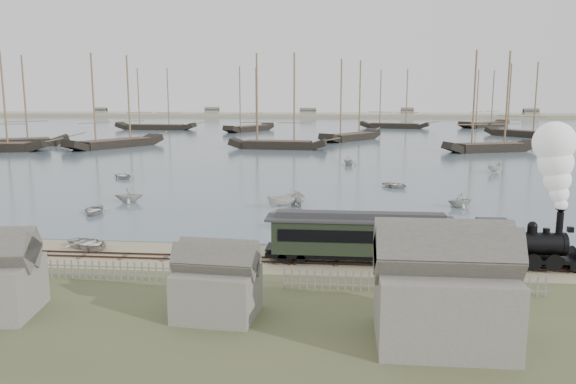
{
  "coord_description": "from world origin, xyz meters",
  "views": [
    {
      "loc": [
        8.34,
        -39.03,
        11.3
      ],
      "look_at": [
        3.91,
        5.77,
        3.5
      ],
      "focal_mm": 35.0,
      "sensor_mm": 36.0,
      "label": 1
    }
  ],
  "objects": [
    {
      "name": "rowboat_7",
      "position": [
        9.22,
        51.75,
        0.83
      ],
      "size": [
        3.81,
        3.66,
        1.54
      ],
      "primitive_type": "imported",
      "rotation": [
        0.0,
        0.0,
        0.53
      ],
      "color": "#BAB7B1",
      "rests_on": "harbor_water"
    },
    {
      "name": "picket_fence_east",
      "position": [
        12.5,
        -7.5,
        0.0
      ],
      "size": [
        15.0,
        0.1,
        1.2
      ],
      "primitive_type": null,
      "color": "slate",
      "rests_on": "ground"
    },
    {
      "name": "rowboat_3",
      "position": [
        14.75,
        30.0,
        0.42
      ],
      "size": [
        4.12,
        4.21,
        0.71
      ],
      "primitive_type": "imported",
      "rotation": [
        0.0,
        0.0,
        0.85
      ],
      "color": "#BAB7B1",
      "rests_on": "harbor_water"
    },
    {
      "name": "rowboat_2",
      "position": [
        3.69,
        17.8,
        0.7
      ],
      "size": [
        3.53,
        2.27,
        1.28
      ],
      "primitive_type": "imported",
      "rotation": [
        0.0,
        0.0,
        3.48
      ],
      "color": "#BAB7B1",
      "rests_on": "harbor_water"
    },
    {
      "name": "shed_mid",
      "position": [
        2.0,
        -12.0,
        0.0
      ],
      "size": [
        4.0,
        3.5,
        3.6
      ],
      "primitive_type": null,
      "color": "slate",
      "rests_on": "ground"
    },
    {
      "name": "ground",
      "position": [
        0.0,
        0.0,
        0.0
      ],
      "size": [
        600.0,
        600.0,
        0.0
      ],
      "primitive_type": "plane",
      "color": "tan",
      "rests_on": "ground"
    },
    {
      "name": "schooner_3",
      "position": [
        10.17,
        102.73,
        10.06
      ],
      "size": [
        16.49,
        21.3,
        20.0
      ],
      "primitive_type": null,
      "rotation": [
        0.0,
        0.0,
        0.99
      ],
      "color": "black",
      "rests_on": "harbor_water"
    },
    {
      "name": "picket_fence_west",
      "position": [
        -6.5,
        -7.0,
        0.0
      ],
      "size": [
        19.0,
        0.1,
        1.2
      ],
      "primitive_type": null,
      "color": "slate",
      "rests_on": "ground"
    },
    {
      "name": "rowboat_4",
      "position": [
        20.2,
        18.28,
        0.8
      ],
      "size": [
        3.32,
        3.52,
        1.48
      ],
      "primitive_type": "imported",
      "rotation": [
        0.0,
        0.0,
        5.11
      ],
      "color": "#BAB7B1",
      "rests_on": "harbor_water"
    },
    {
      "name": "far_spit",
      "position": [
        0.0,
        250.0,
        0.0
      ],
      "size": [
        500.0,
        20.0,
        1.8
      ],
      "primitive_type": "cube",
      "color": "tan",
      "rests_on": "ground"
    },
    {
      "name": "schooner_1",
      "position": [
        -41.03,
        78.62,
        10.06
      ],
      "size": [
        16.32,
        23.38,
        20.0
      ],
      "primitive_type": null,
      "rotation": [
        0.0,
        0.0,
        1.06
      ],
      "color": "black",
      "rests_on": "harbor_water"
    },
    {
      "name": "shed_right",
      "position": [
        13.0,
        -14.0,
        0.0
      ],
      "size": [
        6.0,
        5.0,
        5.1
      ],
      "primitive_type": null,
      "color": "slate",
      "rests_on": "ground"
    },
    {
      "name": "rowboat_5",
      "position": [
        30.45,
        44.94,
        0.76
      ],
      "size": [
        3.74,
        3.25,
        1.41
      ],
      "primitive_type": "imported",
      "rotation": [
        0.0,
        0.0,
        2.51
      ],
      "color": "#BAB7B1",
      "rests_on": "harbor_water"
    },
    {
      "name": "schooner_6",
      "position": [
        -53.03,
        140.59,
        10.06
      ],
      "size": [
        26.73,
        7.77,
        20.0
      ],
      "primitive_type": null,
      "rotation": [
        0.0,
        0.0,
        -0.06
      ],
      "color": "black",
      "rests_on": "harbor_water"
    },
    {
      "name": "passenger_coach",
      "position": [
        9.51,
        -2.0,
        1.95
      ],
      "size": [
        12.6,
        2.43,
        3.06
      ],
      "color": "black",
      "rests_on": "ground"
    },
    {
      "name": "rail_track",
      "position": [
        0.0,
        -2.0,
        0.04
      ],
      "size": [
        120.0,
        1.8,
        0.16
      ],
      "color": "#34231C",
      "rests_on": "ground"
    },
    {
      "name": "beached_dinghy",
      "position": [
        -10.43,
        -0.17,
        0.39
      ],
      "size": [
        4.03,
        4.53,
        0.77
      ],
      "primitive_type": "imported",
      "rotation": [
        0.0,
        0.0,
        1.12
      ],
      "color": "#BAB7B1",
      "rests_on": "ground"
    },
    {
      "name": "rowboat_8",
      "position": [
        2.29,
        16.19,
        0.75
      ],
      "size": [
        3.34,
        3.61,
        1.38
      ],
      "primitive_type": "imported",
      "rotation": [
        0.0,
        0.0,
        5.41
      ],
      "color": "#BAB7B1",
      "rests_on": "harbor_water"
    },
    {
      "name": "rowboat_6",
      "position": [
        -21.83,
        34.44,
        0.43
      ],
      "size": [
        4.27,
        4.32,
        0.73
      ],
      "primitive_type": "imported",
      "rotation": [
        0.0,
        0.0,
        3.96
      ],
      "color": "#BAB7B1",
      "rests_on": "harbor_water"
    },
    {
      "name": "schooner_10",
      "position": [
        -65.5,
        77.21,
        10.06
      ],
      "size": [
        25.55,
        18.75,
        20.0
      ],
      "primitive_type": null,
      "rotation": [
        0.0,
        0.0,
        0.54
      ],
      "color": "black",
      "rests_on": "harbor_water"
    },
    {
      "name": "rowboat_1",
      "position": [
        -14.23,
        17.53,
        0.83
      ],
      "size": [
        2.99,
        3.31,
        1.53
      ],
      "primitive_type": "imported",
      "rotation": [
        0.0,
        0.0,
        1.75
      ],
      "color": "#BAB7B1",
      "rests_on": "harbor_water"
    },
    {
      "name": "schooner_9",
      "position": [
        57.79,
        165.88,
        10.06
      ],
      "size": [
        21.96,
        21.91,
        20.0
      ],
      "primitive_type": null,
      "rotation": [
        0.0,
        0.0,
        0.78
      ],
      "color": "black",
      "rests_on": "harbor_water"
    },
    {
      "name": "schooner_7",
      "position": [
        -21.11,
        135.45,
        10.06
      ],
      "size": [
        14.28,
        21.17,
        20.0
      ],
      "primitive_type": null,
      "rotation": [
        0.0,
        0.0,
        1.09
      ],
      "color": "black",
      "rests_on": "harbor_water"
    },
    {
      "name": "schooner_4",
      "position": [
        37.51,
        76.56,
        10.06
      ],
      "size": [
        19.9,
        11.34,
        20.0
      ],
      "primitive_type": null,
      "rotation": [
        0.0,
        0.0,
        0.37
      ],
      "color": "black",
      "rests_on": "harbor_water"
    },
    {
      "name": "schooner_8",
      "position": [
        25.43,
        156.14,
        10.06
      ],
      "size": [
        23.78,
        10.8,
        20.0
      ],
      "primitive_type": null,
      "rotation": [
        0.0,
        0.0,
        -0.24
      ],
      "color": "black",
      "rests_on": "harbor_water"
    },
    {
      "name": "schooner_2",
      "position": [
        -5.51,
        78.44,
        10.06
      ],
      "size": [
        20.85,
        6.19,
        20.0
      ],
      "primitive_type": null,
      "rotation": [
        0.0,
        0.0,
        -0.07
      ],
      "color": "black",
      "rests_on": "harbor_water"
    },
    {
      "name": "harbor_water",
      "position": [
        0.0,
        170.0,
        0.03
      ],
      "size": [
        600.0,
        336.0,
        0.06
      ],
      "primitive_type": "cube",
      "color": "#465964",
      "rests_on": "ground"
    },
    {
      "name": "rowboat_0",
      "position": [
        -15.41,
        11.57,
        0.42
      ],
      "size": [
        3.99,
        3.25,
        0.73
      ],
      "primitive_type": "imported",
      "rotation": [
        0.0,
        0.0,
        0.24
      ],
      "color": "#BAB7B1",
      "rests_on": "harbor_water"
    },
    {
      "name": "schooner_5",
      "position": [
        56.57,
        119.9,
        10.06
      ],
      "size": [
        16.6,
        20.77,
        20.0
      ],
      "primitive_type": null,
      "rotation": [
        0.0,
        0.0,
        -0.96
      ],
      "color": "black",
      "rests_on": "harbor_water"
    },
    {
      "name": "locomotive",
      "position": [
        21.66,
        -2.0,
        4.29
      ],
      "size": [
        7.45,
        2.78,
        9.29
      ],
      "color": "black",
      "rests_on": "ground"
    }
  ]
}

